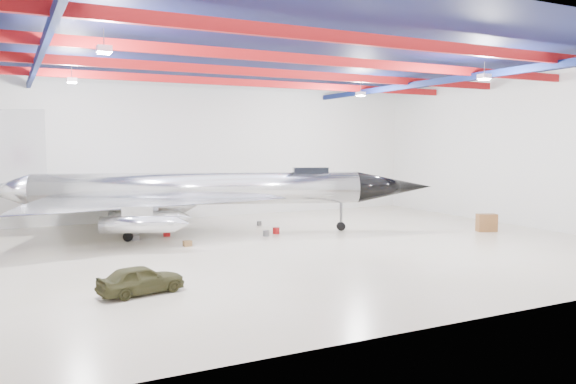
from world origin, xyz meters
TOP-DOWN VIEW (x-y plane):
  - floor at (0.00, 0.00)m, footprint 40.00×40.00m
  - wall_back at (0.00, 15.00)m, footprint 40.00×0.00m
  - wall_right at (20.00, 0.00)m, footprint 0.00×30.00m
  - ceiling at (0.00, 0.00)m, footprint 40.00×40.00m
  - ceiling_structure at (0.00, 0.00)m, footprint 39.50×29.50m
  - jet_aircraft at (-2.13, 7.16)m, footprint 29.07×22.04m
  - jeep at (-8.89, -6.50)m, footprint 3.67×2.07m
  - desk at (15.75, -1.00)m, footprint 1.48×1.09m
  - crate_ply at (-4.21, 2.86)m, footprint 0.50×0.41m
  - toolbox_red at (-4.41, 6.89)m, footprint 0.48×0.41m
  - engine_drum at (1.43, 4.08)m, footprint 0.45×0.45m
  - crate_small at (-6.54, 6.33)m, footprint 0.48×0.42m
  - tool_chest at (2.42, 4.62)m, footprint 0.50×0.50m
  - spares_box at (2.93, 8.61)m, footprint 0.40×0.40m

SIDE VIEW (x-z plane):
  - floor at x=0.00m, z-range 0.00..0.00m
  - crate_small at x=-6.54m, z-range 0.00..0.30m
  - toolbox_red at x=-4.41m, z-range 0.00..0.31m
  - spares_box at x=2.93m, z-range 0.00..0.32m
  - crate_ply at x=-4.21m, z-range 0.00..0.33m
  - engine_drum at x=1.43m, z-range 0.00..0.37m
  - tool_chest at x=2.42m, z-range 0.00..0.42m
  - jeep at x=-8.89m, z-range 0.00..1.18m
  - desk at x=15.75m, z-range 0.00..1.22m
  - jet_aircraft at x=-2.13m, z-range -1.42..6.82m
  - wall_back at x=0.00m, z-range -14.50..25.50m
  - wall_right at x=20.00m, z-range -9.50..20.50m
  - ceiling_structure at x=0.00m, z-range 9.79..10.86m
  - ceiling at x=0.00m, z-range 11.00..11.00m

